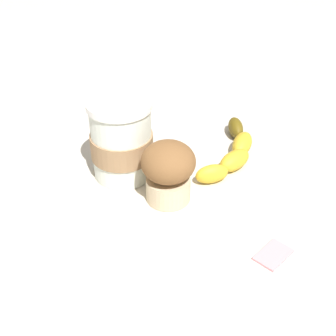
# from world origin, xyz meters

# --- Properties ---
(ground_plane) EXTENTS (3.00, 3.00, 0.00)m
(ground_plane) POSITION_xyz_m (0.00, 0.00, 0.00)
(ground_plane) COLOR beige
(paper_napkin) EXTENTS (0.32, 0.32, 0.00)m
(paper_napkin) POSITION_xyz_m (0.00, 0.00, 0.00)
(paper_napkin) COLOR beige
(paper_napkin) RESTS_ON ground_plane
(coffee_cup) EXTENTS (0.10, 0.10, 0.13)m
(coffee_cup) POSITION_xyz_m (-0.07, 0.05, 0.06)
(coffee_cup) COLOR silver
(coffee_cup) RESTS_ON paper_napkin
(muffin) EXTENTS (0.08, 0.08, 0.09)m
(muffin) POSITION_xyz_m (0.00, -0.01, 0.05)
(muffin) COLOR beige
(muffin) RESTS_ON paper_napkin
(banana) EXTENTS (0.12, 0.19, 0.03)m
(banana) POSITION_xyz_m (0.11, 0.09, 0.02)
(banana) COLOR gold
(banana) RESTS_ON paper_napkin
(sugar_packet) EXTENTS (0.06, 0.06, 0.01)m
(sugar_packet) POSITION_xyz_m (0.13, -0.13, 0.00)
(sugar_packet) COLOR pink
(sugar_packet) RESTS_ON ground_plane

